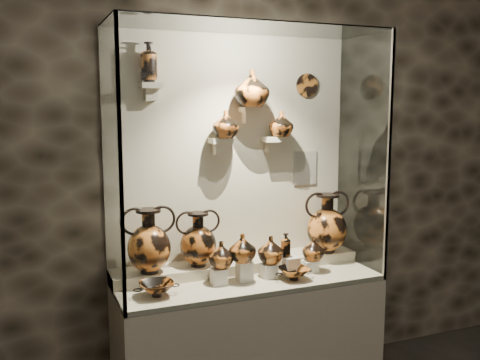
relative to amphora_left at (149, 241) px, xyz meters
The scene contains 36 objects.
wall_back 0.81m from the amphora_left, 17.39° to the left, with size 5.00×0.02×3.20m, color black.
plinth 0.94m from the amphora_left, 11.79° to the right, with size 1.70×0.60×0.80m, color beige.
front_tier 0.69m from the amphora_left, 11.79° to the right, with size 1.68×0.58×0.03m, color beige.
rear_tier 0.66m from the amphora_left, ahead, with size 1.70×0.25×0.10m, color beige.
back_panel 0.81m from the amphora_left, 16.96° to the left, with size 1.70×0.03×1.60m, color beige.
glass_front 0.90m from the amphora_left, 34.67° to the right, with size 1.70×0.01×1.60m, color white.
glass_left 0.56m from the amphora_left, 151.20° to the right, with size 0.01×0.60×1.60m, color white.
glass_right 1.55m from the amphora_left, ahead, with size 0.01×0.60×1.60m, color white.
glass_top 1.44m from the amphora_left, 11.79° to the right, with size 1.70×0.60×0.01m, color white.
frame_post_left 0.69m from the amphora_left, 118.49° to the right, with size 0.02×0.02×1.60m, color gray.
frame_post_right 1.59m from the amphora_left, 16.05° to the right, with size 0.02×0.02×1.60m, color gray.
pedestal_a 0.49m from the amphora_left, 24.36° to the right, with size 0.09×0.09×0.10m, color silver.
pedestal_b 0.63m from the amphora_left, 17.54° to the right, with size 0.09×0.09×0.13m, color silver.
pedestal_c 0.79m from the amphora_left, 13.65° to the right, with size 0.09×0.09×0.09m, color silver.
pedestal_d 0.94m from the amphora_left, 11.27° to the right, with size 0.09×0.09×0.12m, color silver.
pedestal_e 1.07m from the amphora_left, ahead, with size 0.09×0.09×0.08m, color silver.
bracket_ul 0.96m from the amphora_left, 60.59° to the left, with size 0.14×0.12×0.04m, color beige.
bracket_ca 0.80m from the amphora_left, 12.31° to the left, with size 0.14×0.12×0.04m, color beige.
bracket_cb 1.08m from the amphora_left, ahead, with size 0.10×0.12×0.04m, color beige.
bracket_cc 1.08m from the amphora_left, ahead, with size 0.14×0.12×0.04m, color beige.
amphora_left is the anchor object (origin of this frame).
amphora_mid 0.33m from the amphora_left, ahead, with size 0.28×0.28×0.35m, color #B0581F, non-canonical shape.
amphora_right 1.26m from the amphora_left, ahead, with size 0.34×0.34×0.42m, color orange, non-canonical shape.
jug_a 0.45m from the amphora_left, 21.48° to the right, with size 0.16×0.16×0.17m, color orange.
jug_b 0.58m from the amphora_left, 19.54° to the right, with size 0.17×0.17×0.18m, color #B0581F.
jug_c 0.78m from the amphora_left, 12.22° to the right, with size 0.17×0.17×0.18m, color orange.
jug_e 1.08m from the amphora_left, ahead, with size 0.15×0.15×0.15m, color orange.
lekythos_small 0.88m from the amphora_left, 10.74° to the right, with size 0.08×0.08×0.18m, color #B0581F, non-canonical shape.
kylix_left 0.32m from the amphora_left, 93.01° to the right, with size 0.26×0.22×0.10m, color #B0581F, non-canonical shape.
kylix_right 0.93m from the amphora_left, 17.71° to the right, with size 0.24×0.21×0.10m, color orange, non-canonical shape.
lekythos_tall 1.11m from the amphora_left, 65.26° to the left, with size 0.11×0.11×0.27m, color orange, non-canonical shape.
ovoid_vase_a 0.89m from the amphora_left, ahead, with size 0.17×0.17×0.18m, color #B0581F.
ovoid_vase_b 1.17m from the amphora_left, ahead, with size 0.23×0.23×0.24m, color #B0581F.
ovoid_vase_c 1.18m from the amphora_left, ahead, with size 0.17×0.17×0.17m, color #B0581F.
wall_plate 1.53m from the amphora_left, ahead, with size 0.16×0.16×0.02m, color #A85E21.
info_placard 1.25m from the amphora_left, ahead, with size 0.18×0.01×0.24m, color beige.
Camera 1 is at (-1.30, -0.87, 1.93)m, focal length 40.00 mm.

